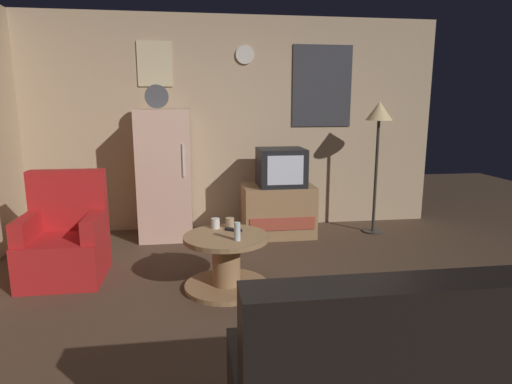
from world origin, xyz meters
TOP-DOWN VIEW (x-y plane):
  - ground_plane at (0.00, 0.00)m, footprint 12.00×12.00m
  - wall_with_art at (0.01, 2.45)m, footprint 5.20×0.12m
  - fridge at (-0.83, 2.06)m, footprint 0.60×0.62m
  - tv_stand at (0.49, 1.92)m, footprint 0.84×0.53m
  - crt_tv at (0.52, 1.92)m, footprint 0.54×0.51m
  - standing_lamp at (1.68, 1.88)m, footprint 0.32×0.32m
  - coffee_table at (-0.25, 0.47)m, footprint 0.72×0.72m
  - wine_glass at (-0.16, 0.32)m, footprint 0.05×0.05m
  - mug_ceramic_white at (-0.32, 0.69)m, footprint 0.08×0.08m
  - mug_ceramic_tan at (-0.19, 0.69)m, footprint 0.08×0.08m
  - remote_control at (-0.17, 0.58)m, footprint 0.15×0.12m
  - armchair at (-1.67, 0.93)m, footprint 0.68×0.68m

SIDE VIEW (x-z plane):
  - ground_plane at x=0.00m, z-range 0.00..0.00m
  - coffee_table at x=-0.25m, z-range 0.00..0.47m
  - tv_stand at x=0.49m, z-range 0.00..0.61m
  - armchair at x=-1.67m, z-range -0.14..0.82m
  - remote_control at x=-0.17m, z-range 0.47..0.50m
  - mug_ceramic_white at x=-0.32m, z-range 0.47..0.56m
  - mug_ceramic_tan at x=-0.19m, z-range 0.47..0.56m
  - wine_glass at x=-0.16m, z-range 0.47..0.62m
  - fridge at x=-0.83m, z-range -0.13..1.64m
  - crt_tv at x=0.52m, z-range 0.61..1.05m
  - wall_with_art at x=0.01m, z-range 0.01..2.61m
  - standing_lamp at x=1.68m, z-range 0.56..2.15m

